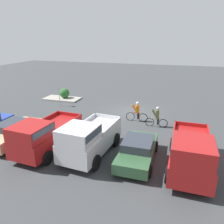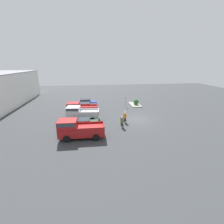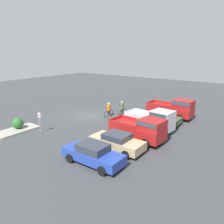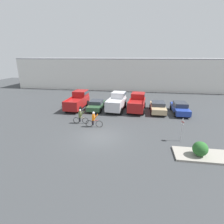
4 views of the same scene
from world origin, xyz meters
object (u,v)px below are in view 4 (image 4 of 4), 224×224
object	(u,v)px
cyclist_0	(94,119)
sedan_2	(180,108)
pickup_truck_1	(117,101)
sedan_1	(158,107)
cyclist_1	(80,116)
fire_lane_sign	(182,127)
pickup_truck_0	(78,100)
shrub	(200,149)
pickup_truck_2	(137,102)
sedan_0	(97,105)

from	to	relation	value
cyclist_0	sedan_2	bearing A→B (deg)	31.90
pickup_truck_1	sedan_1	distance (m)	5.59
cyclist_1	sedan_1	bearing A→B (deg)	31.78
sedan_1	fire_lane_sign	bearing A→B (deg)	-81.02
pickup_truck_0	cyclist_1	world-z (taller)	pickup_truck_0
sedan_2	cyclist_1	world-z (taller)	cyclist_1
pickup_truck_0	sedan_2	distance (m)	14.00
pickup_truck_0	shrub	world-z (taller)	pickup_truck_0
pickup_truck_2	sedan_2	xyz separation A→B (m)	(5.57, -0.65, -0.38)
sedan_2	fire_lane_sign	xyz separation A→B (m)	(-1.50, -8.13, 0.54)
cyclist_1	fire_lane_sign	xyz separation A→B (m)	(10.19, -2.69, 0.48)
pickup_truck_2	fire_lane_sign	size ratio (longest dim) A/B	2.40
sedan_2	cyclist_0	size ratio (longest dim) A/B	2.48
pickup_truck_0	sedan_2	size ratio (longest dim) A/B	1.17
cyclist_1	fire_lane_sign	size ratio (longest dim) A/B	0.82
sedan_0	pickup_truck_2	bearing A→B (deg)	6.64
cyclist_1	pickup_truck_0	bearing A→B (deg)	111.49
cyclist_1	shrub	xyz separation A→B (m)	(11.01, -5.21, -0.12)
pickup_truck_1	cyclist_0	world-z (taller)	pickup_truck_1
sedan_1	cyclist_1	bearing A→B (deg)	-148.22
sedan_2	shrub	world-z (taller)	sedan_2
cyclist_0	cyclist_1	size ratio (longest dim) A/B	1.06
sedan_1	cyclist_0	distance (m)	9.52
pickup_truck_0	cyclist_0	world-z (taller)	pickup_truck_0
pickup_truck_0	pickup_truck_2	distance (m)	8.42
shrub	sedan_2	bearing A→B (deg)	86.34
cyclist_1	cyclist_0	bearing A→B (deg)	-23.75
pickup_truck_1	shrub	distance (m)	13.46
sedan_0	pickup_truck_1	world-z (taller)	pickup_truck_1
sedan_1	sedan_2	bearing A→B (deg)	-1.48
pickup_truck_1	sedan_2	world-z (taller)	pickup_truck_1
fire_lane_sign	pickup_truck_2	bearing A→B (deg)	114.85
pickup_truck_0	sedan_2	world-z (taller)	pickup_truck_0
sedan_1	pickup_truck_1	bearing A→B (deg)	176.66
sedan_2	pickup_truck_0	bearing A→B (deg)	178.40
cyclist_0	fire_lane_sign	distance (m)	8.69
pickup_truck_0	fire_lane_sign	xyz separation A→B (m)	(12.49, -8.52, 0.11)
pickup_truck_0	sedan_0	xyz separation A→B (m)	(2.79, -0.39, -0.51)
pickup_truck_1	shrub	world-z (taller)	pickup_truck_1
pickup_truck_1	sedan_2	bearing A→B (deg)	-2.72
pickup_truck_0	pickup_truck_1	xyz separation A→B (m)	(5.62, 0.01, -0.01)
pickup_truck_1	cyclist_1	size ratio (longest dim) A/B	2.85
pickup_truck_0	pickup_truck_1	world-z (taller)	pickup_truck_0
fire_lane_sign	shrub	bearing A→B (deg)	-71.90
sedan_1	fire_lane_sign	xyz separation A→B (m)	(1.30, -8.20, 0.57)
cyclist_0	cyclist_1	bearing A→B (deg)	156.25
pickup_truck_0	sedan_0	distance (m)	2.86
fire_lane_sign	shrub	xyz separation A→B (m)	(0.82, -2.52, -0.60)
sedan_1	cyclist_1	world-z (taller)	cyclist_1
pickup_truck_2	cyclist_1	distance (m)	8.64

